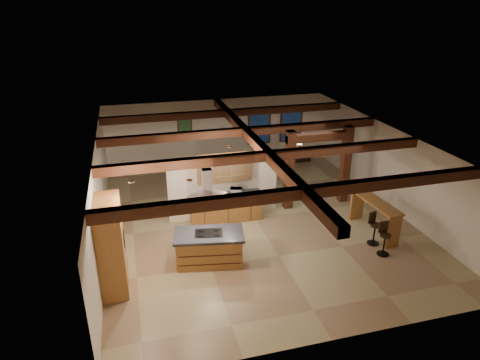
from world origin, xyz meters
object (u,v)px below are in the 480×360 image
at_px(sofa, 286,154).
at_px(kitchen_island, 209,248).
at_px(bar_counter, 375,211).
at_px(dining_table, 236,180).

bearing_deg(sofa, kitchen_island, 57.28).
bearing_deg(sofa, bar_counter, 95.16).
relative_size(kitchen_island, sofa, 0.97).
height_order(kitchen_island, dining_table, kitchen_island).
distance_m(dining_table, sofa, 3.88).
distance_m(kitchen_island, bar_counter, 5.50).
distance_m(kitchen_island, sofa, 8.95).
bearing_deg(dining_table, bar_counter, -70.16).
relative_size(kitchen_island, dining_table, 1.15).
relative_size(sofa, bar_counter, 1.01).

